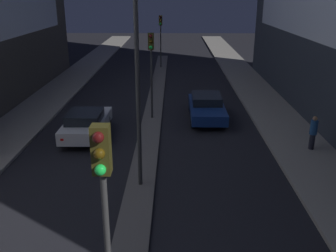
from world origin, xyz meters
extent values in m
cube|color=#66605B|center=(0.00, 20.92, 0.05)|extent=(1.09, 39.83, 0.11)
cube|color=#3D3814|center=(0.00, 3.94, 4.49)|extent=(0.32, 0.28, 0.90)
sphere|color=#4C0F0F|center=(0.00, 3.76, 4.79)|extent=(0.20, 0.20, 0.20)
sphere|color=#4C380A|center=(0.00, 3.76, 4.49)|extent=(0.20, 0.20, 0.20)
sphere|color=#1EEA4C|center=(0.00, 3.76, 4.19)|extent=(0.20, 0.20, 0.20)
cylinder|color=#383838|center=(0.00, 18.71, 2.07)|extent=(0.12, 0.12, 3.93)
cube|color=#3D3814|center=(0.00, 18.71, 4.49)|extent=(0.32, 0.28, 0.90)
sphere|color=#4C0F0F|center=(0.00, 18.53, 4.79)|extent=(0.20, 0.20, 0.20)
sphere|color=#4C380A|center=(0.00, 18.53, 4.49)|extent=(0.20, 0.20, 0.20)
sphere|color=#1EEA4C|center=(0.00, 18.53, 4.19)|extent=(0.20, 0.20, 0.20)
cylinder|color=#383838|center=(0.00, 34.06, 2.07)|extent=(0.12, 0.12, 3.93)
cube|color=#3D3814|center=(0.00, 34.06, 4.49)|extent=(0.32, 0.28, 0.90)
sphere|color=#4C0F0F|center=(0.00, 33.88, 4.79)|extent=(0.20, 0.20, 0.20)
sphere|color=#4C380A|center=(0.00, 33.88, 4.49)|extent=(0.20, 0.20, 0.20)
sphere|color=#1EEA4C|center=(0.00, 33.88, 4.19)|extent=(0.20, 0.20, 0.20)
cylinder|color=#383838|center=(0.00, 10.71, 4.51)|extent=(0.16, 0.16, 8.81)
cube|color=silver|center=(-3.18, 15.92, 0.64)|extent=(1.92, 4.26, 0.63)
cube|color=black|center=(-3.18, 15.60, 1.18)|extent=(1.63, 1.92, 0.46)
cube|color=red|center=(-3.85, 13.79, 0.67)|extent=(0.14, 0.04, 0.10)
cube|color=red|center=(-2.51, 13.79, 0.67)|extent=(0.14, 0.04, 0.10)
cylinder|color=black|center=(-4.03, 17.24, 0.32)|extent=(0.22, 0.64, 0.64)
cylinder|color=black|center=(-2.33, 17.24, 0.32)|extent=(0.22, 0.64, 0.64)
cylinder|color=black|center=(-4.03, 14.60, 0.32)|extent=(0.22, 0.64, 0.64)
cylinder|color=black|center=(-2.33, 14.60, 0.32)|extent=(0.22, 0.64, 0.64)
cube|color=navy|center=(3.18, 18.79, 0.61)|extent=(1.94, 4.61, 0.58)
cube|color=black|center=(3.18, 19.14, 1.14)|extent=(1.65, 2.07, 0.47)
cube|color=red|center=(2.50, 21.10, 0.64)|extent=(0.14, 0.04, 0.10)
cube|color=red|center=(3.86, 21.10, 0.64)|extent=(0.14, 0.04, 0.10)
cylinder|color=black|center=(2.32, 20.22, 0.32)|extent=(0.22, 0.64, 0.64)
cylinder|color=black|center=(4.04, 20.22, 0.32)|extent=(0.22, 0.64, 0.64)
cylinder|color=black|center=(2.32, 17.36, 0.32)|extent=(0.22, 0.64, 0.64)
cylinder|color=black|center=(4.04, 17.36, 0.32)|extent=(0.22, 0.64, 0.64)
cylinder|color=black|center=(7.67, 14.13, 0.51)|extent=(0.25, 0.25, 0.73)
cylinder|color=navy|center=(7.67, 14.13, 1.21)|extent=(0.34, 0.34, 0.65)
sphere|color=#9E704C|center=(7.67, 14.13, 1.64)|extent=(0.21, 0.21, 0.21)
camera|label=1|loc=(1.25, -1.99, 7.08)|focal=40.00mm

